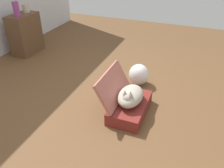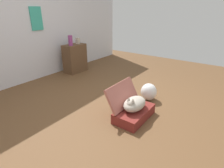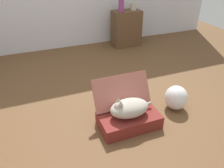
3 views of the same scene
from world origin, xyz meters
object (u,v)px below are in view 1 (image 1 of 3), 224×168
Objects in this scene: suitcase_base at (130,107)px; cat at (130,96)px; side_table at (25,34)px; vase_tall at (16,9)px; vase_short at (26,8)px; plastic_bag_white at (139,75)px.

suitcase_base is 1.29× the size of cat.
side_table is 0.50m from vase_tall.
vase_short is at bearing 63.26° from cat.
vase_tall is at bearing -161.88° from side_table.
vase_short reaches higher than side_table.
vase_short is (0.14, -0.00, 0.43)m from side_table.
vase_short is (1.18, 2.35, 0.53)m from cat.
side_table is 0.45m from vase_short.
vase_tall is (0.89, 2.30, 0.76)m from suitcase_base.
suitcase_base is 2.17× the size of plastic_bag_white.
vase_tall is (-0.14, -0.05, 0.48)m from side_table.
vase_tall is at bearing 68.84° from suitcase_base.
suitcase_base is at bearing -172.41° from plastic_bag_white.
vase_short is at bearing 77.80° from plastic_bag_white.
cat is 3.64× the size of vase_short.
side_table is (1.04, 2.35, 0.11)m from cat.
cat is at bearing -172.53° from plastic_bag_white.
suitcase_base is 4.72× the size of vase_short.
cat reaches higher than suitcase_base.
side_table is 4.99× the size of vase_short.
side_table reaches higher than cat.
side_table is at bearing 179.23° from vase_short.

